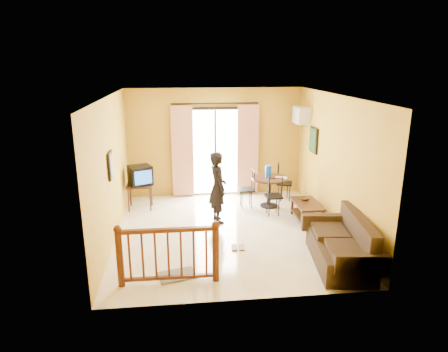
{
  "coord_description": "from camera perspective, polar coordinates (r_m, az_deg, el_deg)",
  "views": [
    {
      "loc": [
        -0.92,
        -7.65,
        3.43
      ],
      "look_at": [
        -0.03,
        0.2,
        1.16
      ],
      "focal_mm": 32.0,
      "sensor_mm": 36.0,
      "label": 1
    }
  ],
  "objects": [
    {
      "name": "serving_tray",
      "position": [
        9.64,
        8.17,
        -0.26
      ],
      "size": [
        0.32,
        0.26,
        0.02
      ],
      "primitive_type": "cube",
      "rotation": [
        0.0,
        0.0,
        -0.3
      ],
      "color": "#F2E1CE",
      "rests_on": "dining_table"
    },
    {
      "name": "botanical_print",
      "position": [
        9.65,
        12.65,
        5.04
      ],
      "size": [
        0.05,
        0.5,
        0.6
      ],
      "color": "black",
      "rests_on": "room_shell"
    },
    {
      "name": "bowl",
      "position": [
        9.18,
        11.47,
        -3.18
      ],
      "size": [
        0.27,
        0.27,
        0.06
      ],
      "primitive_type": "imported",
      "rotation": [
        0.0,
        0.0,
        -0.42
      ],
      "color": "#51371C",
      "rests_on": "coffee_table"
    },
    {
      "name": "sofa",
      "position": [
        7.35,
        16.63,
        -9.63
      ],
      "size": [
        1.05,
        1.92,
        0.87
      ],
      "rotation": [
        0.0,
        0.0,
        -0.13
      ],
      "color": "black",
      "rests_on": "ground"
    },
    {
      "name": "standing_person",
      "position": [
        8.68,
        -0.9,
        -1.66
      ],
      "size": [
        0.49,
        0.64,
        1.58
      ],
      "primitive_type": "imported",
      "rotation": [
        0.0,
        0.0,
        1.77
      ],
      "color": "black",
      "rests_on": "ground"
    },
    {
      "name": "dining_table",
      "position": [
        9.72,
        6.52,
        -1.08
      ],
      "size": [
        0.88,
        0.88,
        0.74
      ],
      "color": "black",
      "rests_on": "ground"
    },
    {
      "name": "tv_table",
      "position": [
        9.74,
        -11.96,
        -1.62
      ],
      "size": [
        0.61,
        0.51,
        0.61
      ],
      "color": "black",
      "rests_on": "ground"
    },
    {
      "name": "stair_balustrade",
      "position": [
        6.43,
        -7.98,
        -10.59
      ],
      "size": [
        1.63,
        0.13,
        1.04
      ],
      "color": "#471E0F",
      "rests_on": "ground"
    },
    {
      "name": "room_shell",
      "position": [
        7.9,
        0.37,
        3.42
      ],
      "size": [
        5.0,
        5.0,
        5.0
      ],
      "color": "white",
      "rests_on": "ground"
    },
    {
      "name": "air_conditioner",
      "position": [
        10.15,
        10.97,
        8.52
      ],
      "size": [
        0.31,
        0.6,
        0.4
      ],
      "color": "silver",
      "rests_on": "room_shell"
    },
    {
      "name": "ground",
      "position": [
        8.44,
        0.35,
        -7.94
      ],
      "size": [
        5.0,
        5.0,
        0.0
      ],
      "primitive_type": "plane",
      "color": "beige",
      "rests_on": "ground"
    },
    {
      "name": "balcony_door",
      "position": [
        10.37,
        -1.24,
        3.56
      ],
      "size": [
        2.25,
        0.14,
        2.46
      ],
      "color": "black",
      "rests_on": "ground"
    },
    {
      "name": "coffee_table",
      "position": [
        9.07,
        11.78,
        -4.6
      ],
      "size": [
        0.53,
        0.96,
        0.42
      ],
      "color": "black",
      "rests_on": "ground"
    },
    {
      "name": "sandals",
      "position": [
        7.73,
        2.02,
        -10.18
      ],
      "size": [
        0.26,
        0.26,
        0.03
      ],
      "color": "#51371C",
      "rests_on": "ground"
    },
    {
      "name": "picture_left",
      "position": [
        7.79,
        -15.86,
        1.48
      ],
      "size": [
        0.05,
        0.42,
        0.52
      ],
      "color": "black",
      "rests_on": "room_shell"
    },
    {
      "name": "television",
      "position": [
        9.65,
        -11.88,
        0.11
      ],
      "size": [
        0.64,
        0.61,
        0.45
      ],
      "rotation": [
        0.0,
        0.0,
        0.39
      ],
      "color": "black",
      "rests_on": "tv_table"
    },
    {
      "name": "dining_chairs",
      "position": [
        9.86,
        6.25,
        -4.41
      ],
      "size": [
        1.51,
        1.42,
        0.95
      ],
      "color": "black",
      "rests_on": "ground"
    },
    {
      "name": "doormat",
      "position": [
        6.88,
        -6.68,
        -13.86
      ],
      "size": [
        0.68,
        0.54,
        0.02
      ],
      "primitive_type": "cube",
      "rotation": [
        0.0,
        0.0,
        0.25
      ],
      "color": "#615D4D",
      "rests_on": "ground"
    },
    {
      "name": "water_jug",
      "position": [
        9.7,
        6.34,
        0.7
      ],
      "size": [
        0.15,
        0.15,
        0.28
      ],
      "primitive_type": "cylinder",
      "color": "blue",
      "rests_on": "dining_table"
    }
  ]
}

